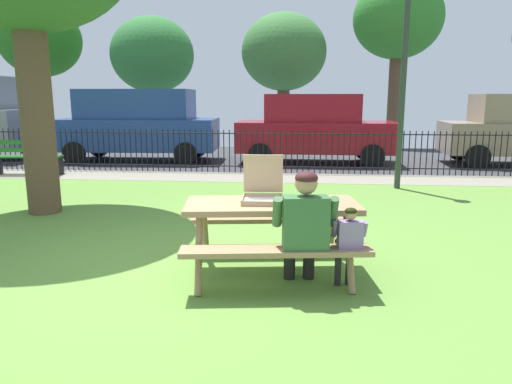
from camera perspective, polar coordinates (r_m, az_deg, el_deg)
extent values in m
cube|color=#62903A|center=(6.68, -6.99, -4.93)|extent=(28.00, 10.76, 0.02)
cube|color=gray|center=(11.18, -1.93, 1.79)|extent=(28.00, 1.40, 0.01)
cube|color=#38383D|center=(14.94, -0.09, 4.20)|extent=(28.00, 6.24, 0.01)
cube|color=#9A7A56|center=(4.95, 1.93, -1.62)|extent=(1.88, 0.98, 0.06)
cube|color=#9A7A56|center=(4.46, 2.42, -7.12)|extent=(1.82, 0.50, 0.05)
cube|color=#9A7A56|center=(5.61, 1.50, -3.23)|extent=(1.82, 0.50, 0.05)
cylinder|color=#9A7A56|center=(4.67, -6.92, -7.43)|extent=(0.12, 0.44, 0.74)
cylinder|color=#9A7A56|center=(5.45, -6.18, -4.64)|extent=(0.12, 0.44, 0.74)
cylinder|color=#9A7A56|center=(4.77, 11.19, -7.16)|extent=(0.12, 0.44, 0.74)
cylinder|color=#9A7A56|center=(5.54, 9.27, -4.46)|extent=(0.12, 0.44, 0.74)
cube|color=tan|center=(4.96, 0.78, -1.17)|extent=(0.45, 0.45, 0.01)
cube|color=silver|center=(4.96, 0.78, -1.09)|extent=(0.41, 0.41, 0.00)
cube|color=tan|center=(4.75, 0.70, -1.38)|extent=(0.43, 0.03, 0.04)
cube|color=tan|center=(5.16, 0.86, -0.36)|extent=(0.43, 0.03, 0.04)
cube|color=tan|center=(4.96, -1.61, -0.83)|extent=(0.03, 0.43, 0.04)
cube|color=tan|center=(4.95, 3.18, -0.87)|extent=(0.03, 0.43, 0.04)
cube|color=tan|center=(5.13, 0.87, 2.25)|extent=(0.43, 0.11, 0.42)
cylinder|color=black|center=(4.94, 4.07, -7.96)|extent=(0.12, 0.12, 0.44)
cylinder|color=black|center=(4.66, 4.38, -5.91)|extent=(0.20, 0.44, 0.15)
cylinder|color=black|center=(4.96, 6.39, -7.91)|extent=(0.12, 0.12, 0.44)
cylinder|color=black|center=(4.69, 6.82, -5.86)|extent=(0.20, 0.44, 0.15)
cube|color=#386638|center=(4.41, 6.01, -3.84)|extent=(0.44, 0.27, 0.52)
cylinder|color=#386638|center=(4.40, 2.60, -2.41)|extent=(0.12, 0.22, 0.31)
cylinder|color=#386638|center=(4.48, 9.25, -2.33)|extent=(0.12, 0.22, 0.31)
sphere|color=tan|center=(4.35, 6.08, 1.07)|extent=(0.21, 0.21, 0.21)
ellipsoid|color=#3F191B|center=(4.33, 6.11, 1.70)|extent=(0.21, 0.20, 0.12)
cylinder|color=#252525|center=(4.83, 9.86, -8.55)|extent=(0.07, 0.07, 0.44)
cylinder|color=#252525|center=(4.65, 10.25, -6.29)|extent=(0.11, 0.24, 0.08)
cylinder|color=#252525|center=(4.85, 11.14, -8.50)|extent=(0.07, 0.07, 0.44)
cylinder|color=#252525|center=(4.67, 11.56, -6.25)|extent=(0.11, 0.24, 0.08)
cube|color=#8C72A5|center=(4.52, 11.28, -5.19)|extent=(0.24, 0.15, 0.28)
cylinder|color=#8C72A5|center=(4.50, 9.47, -4.45)|extent=(0.06, 0.12, 0.17)
cylinder|color=#8C72A5|center=(4.56, 12.97, -4.36)|extent=(0.06, 0.12, 0.17)
sphere|color=tan|center=(4.48, 11.35, -2.61)|extent=(0.11, 0.11, 0.11)
ellipsoid|color=black|center=(4.46, 11.38, -2.29)|extent=(0.11, 0.11, 0.07)
cylinder|color=black|center=(11.75, -1.53, 7.07)|extent=(18.04, 0.03, 0.03)
cylinder|color=black|center=(11.84, -1.51, 3.13)|extent=(18.04, 0.03, 0.03)
cylinder|color=black|center=(14.07, -28.51, 4.59)|extent=(0.02, 0.02, 1.06)
cylinder|color=black|center=(14.00, -28.03, 4.61)|extent=(0.02, 0.02, 1.06)
cylinder|color=black|center=(13.92, -27.54, 4.62)|extent=(0.02, 0.02, 1.06)
cylinder|color=black|center=(13.84, -27.05, 4.64)|extent=(0.02, 0.02, 1.06)
cylinder|color=black|center=(13.77, -26.55, 4.65)|extent=(0.02, 0.02, 1.06)
cylinder|color=black|center=(13.70, -26.05, 4.67)|extent=(0.02, 0.02, 1.06)
cylinder|color=black|center=(13.62, -25.54, 4.68)|extent=(0.02, 0.02, 1.06)
cylinder|color=black|center=(13.55, -25.03, 4.69)|extent=(0.02, 0.02, 1.06)
cylinder|color=black|center=(13.48, -24.51, 4.71)|extent=(0.02, 0.02, 1.06)
cylinder|color=black|center=(13.41, -23.99, 4.72)|extent=(0.02, 0.02, 1.06)
cylinder|color=black|center=(13.34, -23.46, 4.73)|extent=(0.02, 0.02, 1.06)
cylinder|color=black|center=(13.28, -22.92, 4.75)|extent=(0.02, 0.02, 1.06)
cylinder|color=black|center=(13.21, -22.38, 4.76)|extent=(0.02, 0.02, 1.06)
cylinder|color=black|center=(13.15, -21.83, 4.77)|extent=(0.02, 0.02, 1.06)
cylinder|color=black|center=(13.08, -21.28, 4.78)|extent=(0.02, 0.02, 1.06)
cylinder|color=black|center=(13.02, -20.72, 4.79)|extent=(0.02, 0.02, 1.06)
cylinder|color=black|center=(12.96, -20.16, 4.81)|extent=(0.02, 0.02, 1.06)
cylinder|color=black|center=(12.90, -19.59, 4.82)|extent=(0.02, 0.02, 1.06)
cylinder|color=black|center=(12.84, -19.02, 4.83)|extent=(0.02, 0.02, 1.06)
cylinder|color=black|center=(12.78, -18.44, 4.84)|extent=(0.02, 0.02, 1.06)
cylinder|color=black|center=(12.73, -17.86, 4.85)|extent=(0.02, 0.02, 1.06)
cylinder|color=black|center=(12.67, -17.27, 4.86)|extent=(0.02, 0.02, 1.06)
cylinder|color=black|center=(12.62, -16.68, 4.87)|extent=(0.02, 0.02, 1.06)
cylinder|color=black|center=(12.57, -16.08, 4.87)|extent=(0.02, 0.02, 1.06)
cylinder|color=black|center=(12.52, -15.48, 4.88)|extent=(0.02, 0.02, 1.06)
cylinder|color=black|center=(12.47, -14.87, 4.89)|extent=(0.02, 0.02, 1.06)
cylinder|color=black|center=(12.42, -14.26, 4.90)|extent=(0.02, 0.02, 1.06)
cylinder|color=black|center=(12.38, -13.64, 4.90)|extent=(0.02, 0.02, 1.06)
cylinder|color=black|center=(12.33, -13.02, 4.91)|extent=(0.02, 0.02, 1.06)
cylinder|color=black|center=(12.29, -12.39, 4.91)|extent=(0.02, 0.02, 1.06)
cylinder|color=black|center=(12.25, -11.76, 4.92)|extent=(0.02, 0.02, 1.06)
cylinder|color=black|center=(12.20, -11.13, 4.92)|extent=(0.02, 0.02, 1.06)
cylinder|color=black|center=(12.17, -10.49, 4.93)|extent=(0.02, 0.02, 1.06)
cylinder|color=black|center=(12.13, -9.84, 4.93)|extent=(0.02, 0.02, 1.06)
cylinder|color=black|center=(12.09, -9.20, 4.93)|extent=(0.02, 0.02, 1.06)
cylinder|color=black|center=(12.06, -8.55, 4.93)|extent=(0.02, 0.02, 1.06)
cylinder|color=black|center=(12.03, -7.89, 4.94)|extent=(0.02, 0.02, 1.06)
cylinder|color=black|center=(11.99, -7.23, 4.94)|extent=(0.02, 0.02, 1.06)
cylinder|color=black|center=(11.96, -6.57, 4.94)|extent=(0.02, 0.02, 1.06)
cylinder|color=black|center=(11.94, -5.91, 4.94)|extent=(0.02, 0.02, 1.06)
cylinder|color=black|center=(11.91, -5.24, 4.93)|extent=(0.02, 0.02, 1.06)
cylinder|color=black|center=(11.88, -4.57, 4.93)|extent=(0.02, 0.02, 1.06)
cylinder|color=black|center=(11.86, -3.90, 4.93)|extent=(0.02, 0.02, 1.06)
cylinder|color=black|center=(11.84, -3.22, 4.93)|extent=(0.02, 0.02, 1.06)
cylinder|color=black|center=(11.82, -2.54, 4.92)|extent=(0.02, 0.02, 1.06)
cylinder|color=black|center=(11.80, -1.86, 4.92)|extent=(0.02, 0.02, 1.06)
cylinder|color=black|center=(11.79, -1.18, 4.91)|extent=(0.02, 0.02, 1.06)
cylinder|color=black|center=(11.77, -0.49, 4.90)|extent=(0.02, 0.02, 1.06)
cylinder|color=black|center=(11.76, 0.19, 4.90)|extent=(0.02, 0.02, 1.06)
cylinder|color=black|center=(11.75, 0.88, 4.89)|extent=(0.02, 0.02, 1.06)
cylinder|color=black|center=(11.74, 1.57, 4.88)|extent=(0.02, 0.02, 1.06)
cylinder|color=black|center=(11.73, 2.26, 4.87)|extent=(0.02, 0.02, 1.06)
cylinder|color=black|center=(11.72, 2.95, 4.86)|extent=(0.02, 0.02, 1.06)
cylinder|color=black|center=(11.72, 3.64, 4.85)|extent=(0.02, 0.02, 1.06)
cylinder|color=black|center=(11.71, 4.33, 4.84)|extent=(0.02, 0.02, 1.06)
cylinder|color=black|center=(11.71, 5.02, 4.83)|extent=(0.02, 0.02, 1.06)
cylinder|color=black|center=(11.71, 5.71, 4.82)|extent=(0.02, 0.02, 1.06)
cylinder|color=black|center=(11.71, 6.40, 4.80)|extent=(0.02, 0.02, 1.06)
cylinder|color=black|center=(11.72, 7.10, 4.79)|extent=(0.02, 0.02, 1.06)
cylinder|color=black|center=(11.72, 7.79, 4.77)|extent=(0.02, 0.02, 1.06)
cylinder|color=black|center=(11.73, 8.48, 4.76)|extent=(0.02, 0.02, 1.06)
cylinder|color=black|center=(11.74, 9.17, 4.74)|extent=(0.02, 0.02, 1.06)
cylinder|color=black|center=(11.75, 9.85, 4.73)|extent=(0.02, 0.02, 1.06)
cylinder|color=black|center=(11.76, 10.54, 4.71)|extent=(0.02, 0.02, 1.06)
cylinder|color=black|center=(11.77, 11.23, 4.69)|extent=(0.02, 0.02, 1.06)
cylinder|color=black|center=(11.79, 11.91, 4.67)|extent=(0.02, 0.02, 1.06)
cylinder|color=black|center=(11.81, 12.59, 4.65)|extent=(0.02, 0.02, 1.06)
cylinder|color=black|center=(11.82, 13.27, 4.63)|extent=(0.02, 0.02, 1.06)
cylinder|color=black|center=(11.84, 13.95, 4.61)|extent=(0.02, 0.02, 1.06)
cylinder|color=black|center=(11.87, 14.62, 4.59)|extent=(0.02, 0.02, 1.06)
cylinder|color=black|center=(11.89, 15.29, 4.57)|extent=(0.02, 0.02, 1.06)
cylinder|color=black|center=(11.92, 15.96, 4.55)|extent=(0.02, 0.02, 1.06)
cylinder|color=black|center=(11.94, 16.63, 4.53)|extent=(0.02, 0.02, 1.06)
cylinder|color=black|center=(11.97, 17.29, 4.50)|extent=(0.02, 0.02, 1.06)
cylinder|color=black|center=(12.00, 17.95, 4.48)|extent=(0.02, 0.02, 1.06)
cylinder|color=black|center=(12.03, 18.61, 4.45)|extent=(0.02, 0.02, 1.06)
cylinder|color=black|center=(12.07, 19.26, 4.43)|extent=(0.02, 0.02, 1.06)
cylinder|color=black|center=(12.10, 19.91, 4.41)|extent=(0.02, 0.02, 1.06)
cylinder|color=black|center=(12.14, 20.56, 4.38)|extent=(0.02, 0.02, 1.06)
cylinder|color=black|center=(12.17, 21.20, 4.35)|extent=(0.02, 0.02, 1.06)
cylinder|color=black|center=(12.21, 21.83, 4.33)|extent=(0.02, 0.02, 1.06)
cylinder|color=black|center=(12.25, 22.47, 4.30)|extent=(0.02, 0.02, 1.06)
cylinder|color=black|center=(12.30, 23.10, 4.27)|extent=(0.02, 0.02, 1.06)
cylinder|color=black|center=(12.34, 23.72, 4.25)|extent=(0.02, 0.02, 1.06)
cylinder|color=black|center=(12.38, 24.34, 4.22)|extent=(0.02, 0.02, 1.06)
cylinder|color=black|center=(12.43, 24.96, 4.19)|extent=(0.02, 0.02, 1.06)
cylinder|color=black|center=(12.48, 25.57, 4.16)|extent=(0.02, 0.02, 1.06)
cylinder|color=black|center=(12.53, 26.17, 4.14)|extent=(0.02, 0.02, 1.06)
cylinder|color=black|center=(12.58, 26.77, 4.11)|extent=(0.02, 0.02, 1.06)
cylinder|color=black|center=(12.63, 27.37, 4.08)|extent=(0.02, 0.02, 1.06)
cylinder|color=black|center=(12.69, 27.96, 4.05)|extent=(0.02, 0.02, 1.06)
cube|color=#266727|center=(12.91, -25.53, 3.96)|extent=(1.60, 0.24, 0.04)
cube|color=#266727|center=(12.78, -25.80, 3.88)|extent=(1.60, 0.24, 0.04)
cube|color=#266727|center=(12.66, -26.07, 3.79)|extent=(1.60, 0.24, 0.04)
cube|color=#266727|center=(12.59, -26.27, 4.57)|extent=(1.60, 0.19, 0.11)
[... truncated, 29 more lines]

